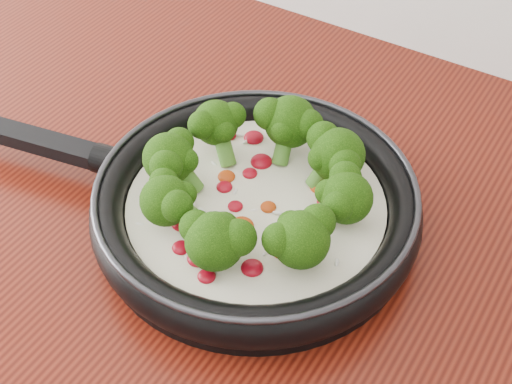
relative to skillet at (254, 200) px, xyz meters
The scene contains 1 object.
skillet is the anchor object (origin of this frame).
Camera 1 is at (0.21, 0.64, 1.46)m, focal length 51.45 mm.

